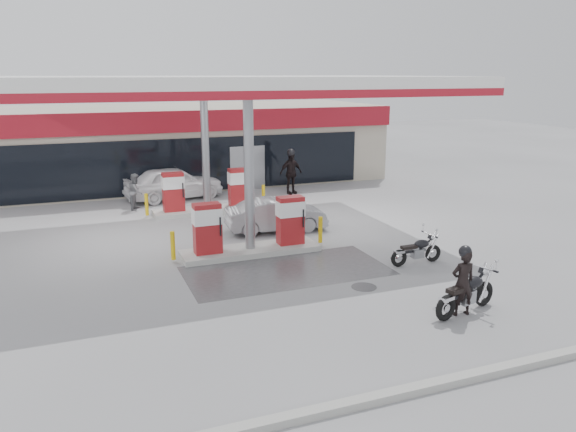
# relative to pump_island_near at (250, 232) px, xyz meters

# --- Properties ---
(ground) EXTENTS (90.00, 90.00, 0.00)m
(ground) POSITION_rel_pump_island_near_xyz_m (0.00, -2.00, -0.71)
(ground) COLOR gray
(ground) RESTS_ON ground
(wet_patch) EXTENTS (6.00, 3.00, 0.00)m
(wet_patch) POSITION_rel_pump_island_near_xyz_m (0.50, -2.00, -0.71)
(wet_patch) COLOR #4C4C4F
(wet_patch) RESTS_ON ground
(drain_cover) EXTENTS (0.70, 0.70, 0.01)m
(drain_cover) POSITION_rel_pump_island_near_xyz_m (2.00, -4.00, -0.71)
(drain_cover) COLOR #38383A
(drain_cover) RESTS_ON ground
(kerb) EXTENTS (28.00, 0.25, 0.15)m
(kerb) POSITION_rel_pump_island_near_xyz_m (0.00, -9.00, -0.64)
(kerb) COLOR gray
(kerb) RESTS_ON ground
(store_building) EXTENTS (22.00, 8.22, 4.00)m
(store_building) POSITION_rel_pump_island_near_xyz_m (0.01, 13.94, 1.30)
(store_building) COLOR #BCAF9D
(store_building) RESTS_ON ground
(canopy) EXTENTS (16.00, 10.02, 5.51)m
(canopy) POSITION_rel_pump_island_near_xyz_m (0.00, 3.00, 4.56)
(canopy) COLOR silver
(canopy) RESTS_ON ground
(pump_island_near) EXTENTS (5.14, 1.30, 1.78)m
(pump_island_near) POSITION_rel_pump_island_near_xyz_m (0.00, 0.00, 0.00)
(pump_island_near) COLOR #9E9E99
(pump_island_near) RESTS_ON ground
(pump_island_far) EXTENTS (5.14, 1.30, 1.78)m
(pump_island_far) POSITION_rel_pump_island_near_xyz_m (0.00, 6.00, 0.00)
(pump_island_far) COLOR #9E9E99
(pump_island_far) RESTS_ON ground
(main_motorcycle) EXTENTS (2.11, 0.89, 1.10)m
(main_motorcycle) POSITION_rel_pump_island_near_xyz_m (3.49, -6.40, -0.22)
(main_motorcycle) COLOR black
(main_motorcycle) RESTS_ON ground
(biker_main) EXTENTS (0.64, 0.46, 1.66)m
(biker_main) POSITION_rel_pump_island_near_xyz_m (3.30, -6.45, 0.12)
(biker_main) COLOR black
(biker_main) RESTS_ON ground
(parked_motorcycle) EXTENTS (1.79, 0.69, 0.92)m
(parked_motorcycle) POSITION_rel_pump_island_near_xyz_m (4.45, -2.88, -0.30)
(parked_motorcycle) COLOR black
(parked_motorcycle) RESTS_ON ground
(sedan_white) EXTENTS (4.75, 2.54, 1.54)m
(sedan_white) POSITION_rel_pump_island_near_xyz_m (-0.84, 9.08, 0.06)
(sedan_white) COLOR white
(sedan_white) RESTS_ON ground
(attendant) EXTENTS (0.79, 0.90, 1.56)m
(attendant) POSITION_rel_pump_island_near_xyz_m (-2.72, 7.62, 0.07)
(attendant) COLOR #5D5E63
(attendant) RESTS_ON ground
(hatchback_silver) EXTENTS (3.78, 1.58, 1.22)m
(hatchback_silver) POSITION_rel_pump_island_near_xyz_m (1.70, 2.20, -0.10)
(hatchback_silver) COLOR gray
(hatchback_silver) RESTS_ON ground
(parked_car_right) EXTENTS (3.75, 1.98, 1.01)m
(parked_car_right) POSITION_rel_pump_island_near_xyz_m (7.63, 12.00, -0.21)
(parked_car_right) COLOR #B5B8BE
(parked_car_right) RESTS_ON ground
(biker_walking) EXTENTS (1.28, 0.72, 2.06)m
(biker_walking) POSITION_rel_pump_island_near_xyz_m (4.66, 8.20, 0.32)
(biker_walking) COLOR black
(biker_walking) RESTS_ON ground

